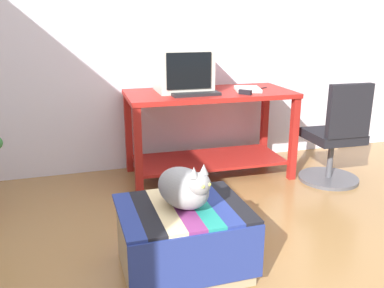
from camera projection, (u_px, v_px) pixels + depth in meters
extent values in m
plane|color=olive|center=(238.00, 284.00, 2.23)|extent=(14.00, 14.00, 0.00)
cube|color=silver|center=(153.00, 28.00, 3.73)|extent=(8.00, 0.10, 2.60)
cube|color=maroon|center=(138.00, 153.00, 3.25)|extent=(0.06, 0.06, 0.74)
cube|color=maroon|center=(294.00, 140.00, 3.60)|extent=(0.06, 0.06, 0.74)
cube|color=maroon|center=(264.00, 124.00, 4.15)|extent=(0.06, 0.06, 0.74)
cube|color=maroon|center=(129.00, 133.00, 3.80)|extent=(0.06, 0.06, 0.74)
cube|color=maroon|center=(209.00, 160.00, 3.77)|extent=(1.35, 0.61, 0.02)
cube|color=maroon|center=(209.00, 94.00, 3.59)|extent=(1.47, 0.71, 0.04)
cube|color=#BCB7A8|center=(183.00, 90.00, 3.60)|extent=(0.33, 0.29, 0.02)
cube|color=#BCB7A8|center=(183.00, 69.00, 3.55)|extent=(0.47, 0.42, 0.38)
cube|color=black|center=(189.00, 71.00, 3.36)|extent=(0.38, 0.02, 0.30)
cube|color=black|center=(196.00, 94.00, 3.40)|extent=(0.40, 0.15, 0.02)
cube|color=white|center=(248.00, 89.00, 3.62)|extent=(0.27, 0.30, 0.03)
cube|color=tan|center=(183.00, 240.00, 2.32)|extent=(0.67, 0.53, 0.38)
cube|color=navy|center=(199.00, 262.00, 2.04)|extent=(0.70, 0.01, 0.30)
cube|color=navy|center=(128.00, 215.00, 2.17)|extent=(0.10, 0.58, 0.02)
cube|color=black|center=(147.00, 213.00, 2.20)|extent=(0.10, 0.58, 0.02)
cube|color=beige|center=(165.00, 210.00, 2.23)|extent=(0.10, 0.58, 0.02)
cube|color=#7A2D6B|center=(183.00, 208.00, 2.26)|extent=(0.10, 0.58, 0.02)
cube|color=#1E897A|center=(200.00, 206.00, 2.29)|extent=(0.10, 0.58, 0.02)
cube|color=navy|center=(217.00, 203.00, 2.32)|extent=(0.10, 0.58, 0.02)
cube|color=black|center=(233.00, 201.00, 2.35)|extent=(0.10, 0.58, 0.02)
ellipsoid|color=gray|center=(183.00, 188.00, 2.23)|extent=(0.34, 0.40, 0.22)
sphere|color=gray|center=(199.00, 184.00, 2.12)|extent=(0.12, 0.12, 0.12)
cylinder|color=gray|center=(186.00, 193.00, 2.38)|extent=(0.20, 0.23, 0.04)
cone|color=gray|center=(194.00, 172.00, 2.07)|extent=(0.05, 0.05, 0.06)
cone|color=gray|center=(204.00, 169.00, 2.12)|extent=(0.05, 0.05, 0.06)
sphere|color=#C6D151|center=(203.00, 187.00, 2.06)|extent=(0.02, 0.02, 0.02)
sphere|color=#C6D151|center=(209.00, 184.00, 2.09)|extent=(0.02, 0.02, 0.02)
cylinder|color=#4C4C51|center=(328.00, 178.00, 3.68)|extent=(0.52, 0.52, 0.03)
cylinder|color=#4C4C51|center=(330.00, 159.00, 3.63)|extent=(0.05, 0.05, 0.34)
cube|color=black|center=(333.00, 136.00, 3.56)|extent=(0.44, 0.44, 0.08)
cube|color=black|center=(349.00, 111.00, 3.31)|extent=(0.38, 0.08, 0.44)
cube|color=black|center=(245.00, 92.00, 3.43)|extent=(0.10, 0.11, 0.04)
cylinder|color=black|center=(261.00, 88.00, 3.73)|extent=(0.13, 0.06, 0.01)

